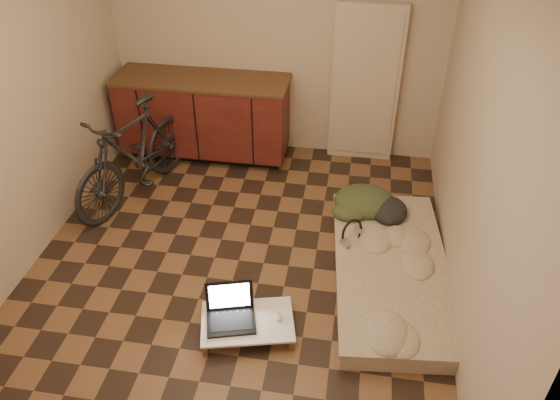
% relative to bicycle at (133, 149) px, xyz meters
% --- Properties ---
extents(room_shell, '(3.50, 4.00, 2.60)m').
position_rel_bicycle_xyz_m(room_shell, '(1.20, -0.81, 0.76)').
color(room_shell, brown).
rests_on(room_shell, ground).
extents(cabinets, '(1.84, 0.62, 0.91)m').
position_rel_bicycle_xyz_m(cabinets, '(0.45, 0.89, -0.07)').
color(cabinets, black).
rests_on(cabinets, ground).
extents(appliance_panel, '(0.70, 0.10, 1.70)m').
position_rel_bicycle_xyz_m(appliance_panel, '(2.15, 1.13, 0.31)').
color(appliance_panel, beige).
rests_on(appliance_panel, ground).
extents(bicycle, '(1.01, 1.74, 1.08)m').
position_rel_bicycle_xyz_m(bicycle, '(0.00, 0.00, 0.00)').
color(bicycle, black).
rests_on(bicycle, ground).
extents(futon, '(1.11, 2.00, 0.17)m').
position_rel_bicycle_xyz_m(futon, '(2.50, -0.82, -0.46)').
color(futon, '#B7A592').
rests_on(futon, ground).
extents(clothing_pile, '(0.66, 0.56, 0.24)m').
position_rel_bicycle_xyz_m(clothing_pile, '(2.30, -0.08, -0.25)').
color(clothing_pile, '#333D23').
rests_on(clothing_pile, futon).
extents(headphones, '(0.36, 0.36, 0.18)m').
position_rel_bicycle_xyz_m(headphones, '(2.15, -0.57, -0.29)').
color(headphones, black).
rests_on(headphones, futon).
extents(lap_desk, '(0.77, 0.59, 0.11)m').
position_rel_bicycle_xyz_m(lap_desk, '(1.44, -1.57, -0.44)').
color(lap_desk, brown).
rests_on(lap_desk, ground).
extents(laptop, '(0.43, 0.41, 0.25)m').
position_rel_bicycle_xyz_m(laptop, '(1.31, -1.56, -0.38)').
color(laptop, black).
rests_on(laptop, lap_desk).
extents(mouse, '(0.08, 0.11, 0.03)m').
position_rel_bicycle_xyz_m(mouse, '(1.66, -1.51, -0.41)').
color(mouse, silver).
rests_on(mouse, lap_desk).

